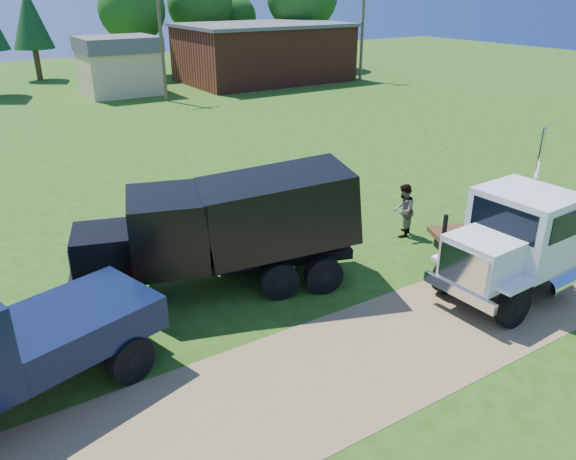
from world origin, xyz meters
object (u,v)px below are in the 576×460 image
white_semi_tractor (523,242)px  flatbed_trailer (544,238)px  black_dump_truck (227,226)px  orange_pickup (263,227)px

white_semi_tractor → flatbed_trailer: (2.50, 0.89, -0.81)m
black_dump_truck → orange_pickup: black_dump_truck is taller
white_semi_tractor → black_dump_truck: (-7.18, 4.92, 0.38)m
white_semi_tractor → orange_pickup: 8.48m
black_dump_truck → flatbed_trailer: 10.55m
flatbed_trailer → black_dump_truck: bearing=179.6°
black_dump_truck → flatbed_trailer: bearing=-5.0°
flatbed_trailer → white_semi_tractor: bearing=-138.2°
white_semi_tractor → black_dump_truck: size_ratio=0.93×
white_semi_tractor → flatbed_trailer: 2.77m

